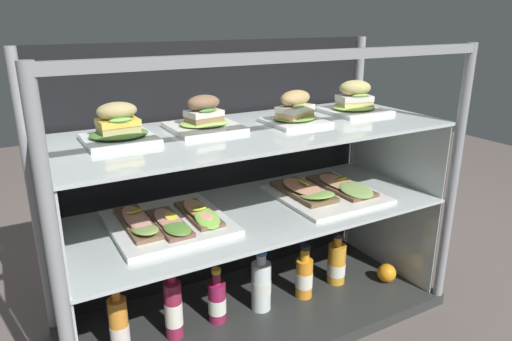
{
  "coord_description": "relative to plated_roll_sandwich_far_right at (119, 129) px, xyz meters",
  "views": [
    {
      "loc": [
        -0.7,
        -1.23,
        1.02
      ],
      "look_at": [
        0.0,
        0.0,
        0.56
      ],
      "focal_mm": 32.67,
      "sensor_mm": 36.0,
      "label": 1
    }
  ],
  "objects": [
    {
      "name": "plated_roll_sandwich_near_left_corner",
      "position": [
        0.26,
        0.02,
        -0.0
      ],
      "size": [
        0.21,
        0.21,
        0.11
      ],
      "color": "white",
      "rests_on": "shelf_upper_glass"
    },
    {
      "name": "plated_roll_sandwich_far_right",
      "position": [
        0.0,
        0.0,
        0.0
      ],
      "size": [
        0.19,
        0.19,
        0.11
      ],
      "color": "white",
      "rests_on": "shelf_upper_glass"
    },
    {
      "name": "case_frame",
      "position": [
        0.41,
        0.11,
        -0.21
      ],
      "size": [
        1.3,
        0.54,
        0.95
      ],
      "color": "gray",
      "rests_on": "ground"
    },
    {
      "name": "plated_roll_sandwich_near_right_corner",
      "position": [
        0.55,
        -0.04,
        0.0
      ],
      "size": [
        0.18,
        0.18,
        0.11
      ],
      "color": "white",
      "rests_on": "shelf_upper_glass"
    },
    {
      "name": "orange_fruit_beside_bottles",
      "position": [
        0.94,
        -0.14,
        -0.65
      ],
      "size": [
        0.07,
        0.07,
        0.07
      ],
      "primitive_type": "sphere",
      "color": "orange",
      "rests_on": "case_base_deck"
    },
    {
      "name": "shelf_upper_glass",
      "position": [
        0.41,
        -0.04,
        -0.04
      ],
      "size": [
        1.25,
        0.49,
        0.01
      ],
      "primitive_type": "cube",
      "color": "silver",
      "rests_on": "riser_upper_tier"
    },
    {
      "name": "plated_roll_sandwich_right_of_center",
      "position": [
        0.84,
        0.0,
        0.0
      ],
      "size": [
        0.21,
        0.21,
        0.12
      ],
      "color": "white",
      "rests_on": "shelf_upper_glass"
    },
    {
      "name": "riser_lower_tier",
      "position": [
        0.41,
        -0.04,
        -0.51
      ],
      "size": [
        1.23,
        0.47,
        0.37
      ],
      "color": "silver",
      "rests_on": "case_base_deck"
    },
    {
      "name": "open_sandwich_tray_center",
      "position": [
        0.68,
        -0.05,
        -0.29
      ],
      "size": [
        0.34,
        0.35,
        0.06
      ],
      "color": "white",
      "rests_on": "shelf_lower_glass"
    },
    {
      "name": "riser_upper_tier",
      "position": [
        0.41,
        -0.04,
        -0.18
      ],
      "size": [
        1.23,
        0.47,
        0.26
      ],
      "color": "silver",
      "rests_on": "shelf_lower_glass"
    },
    {
      "name": "juice_bottle_back_right",
      "position": [
        0.43,
        -0.05,
        -0.6
      ],
      "size": [
        0.07,
        0.07,
        0.22
      ],
      "color": "white",
      "rests_on": "case_base_deck"
    },
    {
      "name": "juice_bottle_near_post",
      "position": [
        0.11,
        -0.04,
        -0.59
      ],
      "size": [
        0.06,
        0.06,
        0.24
      ],
      "color": "maroon",
      "rests_on": "case_base_deck"
    },
    {
      "name": "ground_plane",
      "position": [
        0.41,
        -0.04,
        -0.74
      ],
      "size": [
        6.0,
        6.0,
        0.02
      ],
      "primitive_type": "cube",
      "color": "#5F534F",
      "rests_on": "ground"
    },
    {
      "name": "case_base_deck",
      "position": [
        0.41,
        -0.04,
        -0.71
      ],
      "size": [
        1.3,
        0.54,
        0.04
      ],
      "primitive_type": "cube",
      "color": "#2F3230",
      "rests_on": "ground"
    },
    {
      "name": "open_sandwich_tray_near_right_corner",
      "position": [
        0.11,
        -0.03,
        -0.29
      ],
      "size": [
        0.34,
        0.35,
        0.06
      ],
      "color": "white",
      "rests_on": "shelf_lower_glass"
    },
    {
      "name": "shelf_lower_glass",
      "position": [
        0.41,
        -0.04,
        -0.32
      ],
      "size": [
        1.25,
        0.49,
        0.01
      ],
      "primitive_type": "cube",
      "color": "silver",
      "rests_on": "riser_lower_tier"
    },
    {
      "name": "juice_bottle_front_right_end",
      "position": [
        -0.06,
        -0.05,
        -0.59
      ],
      "size": [
        0.06,
        0.06,
        0.24
      ],
      "color": "orange",
      "rests_on": "case_base_deck"
    },
    {
      "name": "juice_bottle_back_left",
      "position": [
        0.77,
        -0.04,
        -0.61
      ],
      "size": [
        0.07,
        0.07,
        0.21
      ],
      "color": "gold",
      "rests_on": "case_base_deck"
    },
    {
      "name": "juice_bottle_front_fourth",
      "position": [
        0.6,
        -0.06,
        -0.61
      ],
      "size": [
        0.06,
        0.06,
        0.21
      ],
      "color": "orange",
      "rests_on": "case_base_deck"
    },
    {
      "name": "juice_bottle_back_center",
      "position": [
        0.26,
        -0.04,
        -0.62
      ],
      "size": [
        0.06,
        0.06,
        0.2
      ],
      "color": "#911D46",
      "rests_on": "case_base_deck"
    }
  ]
}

